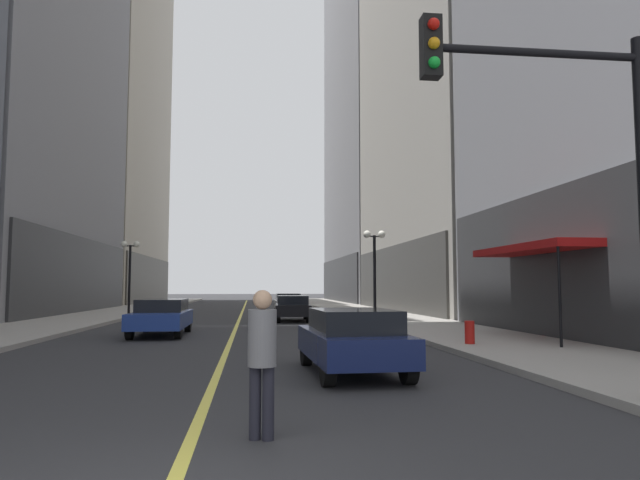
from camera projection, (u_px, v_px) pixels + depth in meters
ground_plane at (242, 313)px, 38.88m from camera, size 200.00×200.00×0.00m
sidewalk_left at (117, 312)px, 37.92m from camera, size 4.50×78.00×0.15m
sidewalk_right at (361, 311)px, 39.86m from camera, size 4.50×78.00×0.15m
lane_centre_stripe at (242, 313)px, 38.88m from camera, size 0.16×70.00×0.01m
building_left_far at (81, 94)px, 63.36m from camera, size 16.14×26.00×46.63m
building_right_mid at (483, 51)px, 42.01m from camera, size 14.13×24.00×38.47m
storefront_awning_right at (532, 249)px, 18.43m from camera, size 1.60×5.96×3.12m
car_navy at (352, 339)px, 11.61m from camera, size 1.90×4.08×1.32m
car_blue at (162, 316)px, 20.86m from camera, size 1.88×4.61×1.32m
car_black at (293, 307)px, 29.38m from camera, size 1.90×4.21×1.32m
car_silver at (288, 302)px, 38.36m from camera, size 1.76×4.49×1.32m
pedestrian_in_grey_suit at (262, 352)px, 6.71m from camera, size 0.42×0.42×1.74m
traffic_light_near_right at (576, 151)px, 8.26m from camera, size 3.43×0.35×5.65m
street_lamp_left_far at (130, 261)px, 33.08m from camera, size 1.06×0.36×4.43m
street_lamp_right_mid at (374, 255)px, 26.79m from camera, size 1.06×0.36×4.43m
fire_hydrant_right at (470, 335)px, 16.29m from camera, size 0.28×0.28×0.80m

